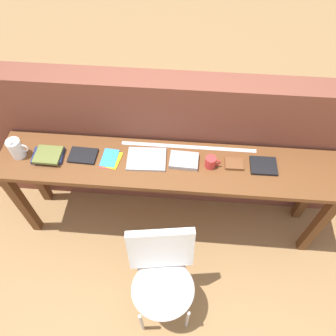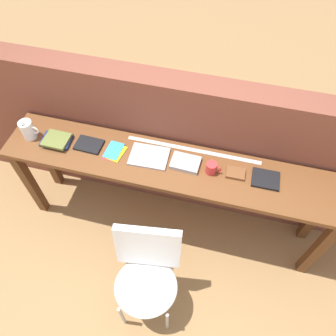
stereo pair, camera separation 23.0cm
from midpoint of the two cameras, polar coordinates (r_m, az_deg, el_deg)
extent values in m
plane|color=#9E7547|center=(2.97, -2.68, -14.41)|extent=(40.00, 40.00, 0.00)
cube|color=brown|center=(2.71, -1.76, 3.74)|extent=(6.00, 0.20, 1.36)
cube|color=brown|center=(2.36, -2.68, 0.21)|extent=(2.50, 0.44, 0.04)
cube|color=#5B341A|center=(3.00, -26.07, -5.80)|extent=(0.07, 0.07, 0.84)
cube|color=#5B341A|center=(2.81, 22.51, -9.35)|extent=(0.07, 0.07, 0.84)
cube|color=#5B341A|center=(3.14, -24.14, -0.82)|extent=(0.07, 0.07, 0.84)
cube|color=#5B341A|center=(2.97, 21.58, -3.85)|extent=(0.07, 0.07, 0.84)
ellipsoid|color=white|center=(2.40, -3.82, -20.49)|extent=(0.50, 0.48, 0.08)
cube|color=white|center=(2.24, -4.27, -14.13)|extent=(0.45, 0.17, 0.40)
cylinder|color=#B2B2B7|center=(2.62, -7.40, -25.36)|extent=(0.02, 0.02, 0.41)
cylinder|color=#B2B2B7|center=(2.60, 0.60, -25.10)|extent=(0.02, 0.02, 0.41)
cylinder|color=#B2B2B7|center=(2.69, -7.31, -18.77)|extent=(0.02, 0.02, 0.41)
cylinder|color=#B2B2B7|center=(2.68, 0.11, -18.49)|extent=(0.02, 0.02, 0.41)
cylinder|color=white|center=(2.63, -27.27, 2.89)|extent=(0.10, 0.10, 0.15)
cone|color=white|center=(2.55, -28.22, 3.58)|extent=(0.04, 0.03, 0.04)
torus|color=white|center=(2.59, -26.24, 2.98)|extent=(0.07, 0.01, 0.07)
cube|color=navy|center=(2.57, -22.57, 1.84)|extent=(0.23, 0.16, 0.03)
cube|color=olive|center=(2.54, -22.62, 1.96)|extent=(0.19, 0.17, 0.02)
cube|color=black|center=(2.49, -17.18, 1.91)|extent=(0.20, 0.15, 0.02)
cube|color=#E5334C|center=(2.43, -12.88, 1.30)|extent=(0.12, 0.18, 0.00)
cube|color=yellow|center=(2.42, -12.53, 1.29)|extent=(0.15, 0.18, 0.00)
cube|color=purple|center=(2.43, -12.78, 1.62)|extent=(0.11, 0.15, 0.00)
cube|color=#3399D8|center=(2.43, -12.84, 1.58)|extent=(0.12, 0.17, 0.00)
cube|color=#9E9EA3|center=(2.38, -6.52, 1.37)|extent=(0.29, 0.22, 0.02)
cube|color=#9E9EA3|center=(2.34, 0.00, 1.13)|extent=(0.21, 0.16, 0.03)
cylinder|color=red|center=(2.30, 4.59, 0.83)|extent=(0.08, 0.08, 0.09)
torus|color=red|center=(2.31, 5.68, 0.76)|extent=(0.06, 0.01, 0.06)
cube|color=brown|center=(2.36, 8.75, 0.50)|extent=(0.13, 0.10, 0.02)
cube|color=black|center=(2.39, 13.69, 0.18)|extent=(0.19, 0.16, 0.02)
cube|color=silver|center=(2.44, 0.90, 3.51)|extent=(1.01, 0.03, 0.00)
camera|label=1|loc=(0.12, -92.87, -3.92)|focal=35.00mm
camera|label=2|loc=(0.12, 87.13, 3.92)|focal=35.00mm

